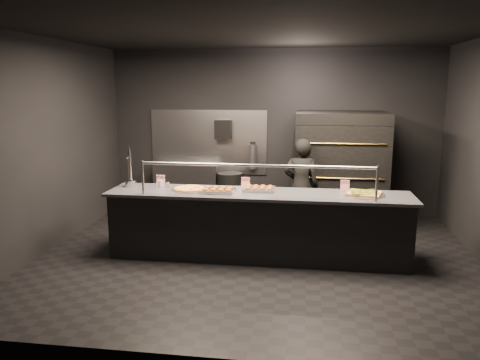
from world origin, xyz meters
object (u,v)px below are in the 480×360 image
Objects in this scene: fire_extinguisher at (253,156)px; worker at (301,186)px; pizza_oven at (340,168)px; prep_shelf at (187,187)px; service_counter at (258,225)px; slider_tray_b at (259,189)px; round_pizza at (190,189)px; trash_bin at (230,193)px; slider_tray_a at (218,190)px; square_pizza at (364,194)px; beer_tap at (130,175)px; towel_dispenser at (223,129)px.

worker reaches higher than fire_extinguisher.
pizza_oven is 2.88m from prep_shelf.
service_counter is 2.50m from fire_extinguisher.
prep_shelf is 2.44m from worker.
service_counter is 2.30m from pizza_oven.
slider_tray_b is at bearing -53.91° from prep_shelf.
round_pizza reaches higher than trash_bin.
slider_tray_a is 0.32× the size of worker.
trash_bin is (-0.75, 2.22, -0.08)m from service_counter.
fire_extinguisher is at bearing 126.68° from square_pizza.
pizza_oven is 3.95× the size of slider_tray_a.
service_counter is at bearing 5.15° from slider_tray_a.
fire_extinguisher is 1.51m from worker.
trash_bin is (-0.21, 2.27, -0.56)m from slider_tray_a.
beer_tap reaches higher than prep_shelf.
service_counter is 2.78m from towel_dispenser.
slider_tray_b reaches higher than prep_shelf.
trash_bin is at bearing 84.87° from round_pizza.
pizza_oven is (1.20, 1.90, 0.50)m from service_counter.
pizza_oven is 3.52m from beer_tap.
service_counter is 8.48× the size of slider_tray_a.
fire_extinguisher reaches higher than slider_tray_a.
slider_tray_b is at bearing -68.33° from towel_dispenser.
fire_extinguisher reaches higher than round_pizza.
slider_tray_b is at bearing 17.96° from slider_tray_a.
fire_extinguisher is (-1.55, 0.50, 0.09)m from pizza_oven.
pizza_oven is at bearing -13.14° from towel_dispenser.
fire_extinguisher reaches higher than square_pizza.
round_pizza is (-0.95, 0.03, 0.47)m from service_counter.
slider_tray_a is 1.11× the size of slider_tray_b.
beer_tap is 1.19× the size of round_pizza.
pizza_oven is at bearing 96.17° from square_pizza.
beer_tap is (-1.50, -2.26, 0.03)m from fire_extinguisher.
square_pizza is at bearing -45.22° from trash_bin.
service_counter reaches higher than slider_tray_b.
beer_tap is at bearing 22.63° from worker.
slider_tray_b is (1.85, -0.01, -0.14)m from beer_tap.
trash_bin is at bearing -38.74° from worker.
slider_tray_b is (0.90, -2.26, -0.60)m from towel_dispenser.
slider_tray_a is at bearing -94.42° from fire_extinguisher.
towel_dispenser is 0.46× the size of trash_bin.
beer_tap is at bearing 171.77° from slider_tray_a.
prep_shelf is 3.79m from square_pizza.
prep_shelf is 2.64m from slider_tray_a.
trash_bin is (0.20, 2.19, -0.55)m from round_pizza.
service_counter reaches higher than round_pizza.
service_counter is at bearing -4.35° from beer_tap.
worker is (1.10, 1.28, -0.18)m from slider_tray_a.
worker is at bearing -36.97° from trash_bin.
worker reaches higher than square_pizza.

